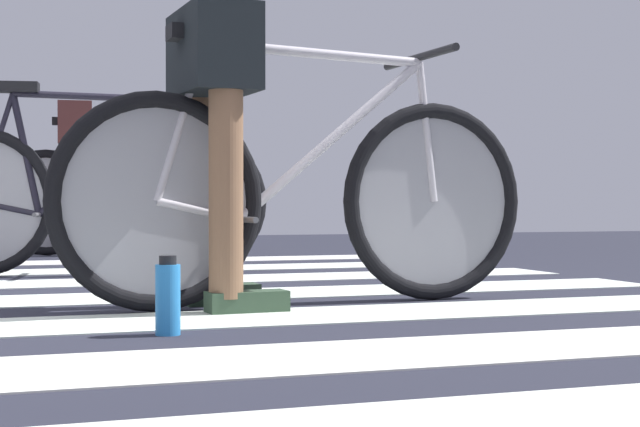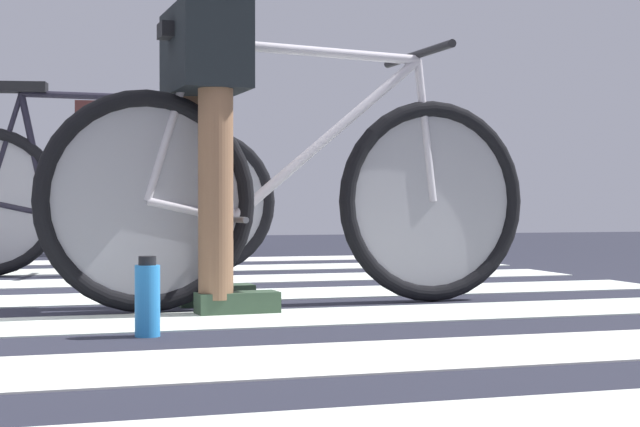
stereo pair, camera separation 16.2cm
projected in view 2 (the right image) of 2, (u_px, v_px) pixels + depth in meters
The scene contains 6 objects.
bicycle_1_of_4 at pixel (296, 193), 3.29m from camera, with size 1.74×0.52×0.93m.
cyclist_1_of_4 at pixel (207, 115), 3.18m from camera, with size 0.34×0.42×0.99m.
bicycle_2_of_4 at pixel (95, 196), 4.71m from camera, with size 1.72×0.55×0.93m.
bicycle_4_of_4 at pixel (140, 198), 6.69m from camera, with size 1.73×0.52×0.93m.
cyclist_4_of_4 at pixel (94, 157), 6.63m from camera, with size 0.34×0.43×1.03m.
water_bottle at pixel (147, 298), 2.56m from camera, with size 0.07×0.07×0.21m.
Camera 2 is at (0.15, -3.42, 0.37)m, focal length 54.67 mm.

